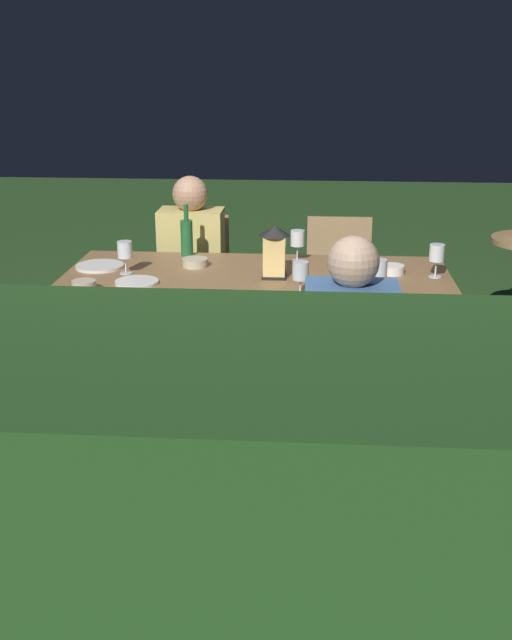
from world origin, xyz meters
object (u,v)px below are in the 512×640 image
Objects in this scene: chair_side_left_b at (196,279)px; bowl_bread at (195,262)px; wine_glass_c at (379,270)px; plate_a at (100,266)px; person_in_mustard at (190,263)px; green_bottle_on_table at (187,236)px; plate_b at (137,282)px; dining_table at (256,287)px; potted_plant_corner at (447,517)px; wine_glass_a at (298,240)px; chair_side_right_a at (349,404)px; person_in_blue at (349,351)px; wine_glass_e at (125,251)px; bowl_olives at (392,269)px; bowl_salad at (84,285)px; chair_side_left_a at (338,282)px; wine_glass_b at (437,254)px; wine_glass_d at (301,272)px; lantern_centerpiece at (274,249)px.

chair_side_left_b is 0.76m from bowl_bread.
wine_glass_c is 1.49m from plate_a.
person_in_mustard is 0.35m from green_bottle_on_table.
dining_table is at bearing -165.48° from plate_b.
potted_plant_corner is at bearing 131.89° from plate_b.
dining_table is at bearing -22.38° from wine_glass_c.
dining_table is 2.28× the size of chair_side_left_b.
plate_b is 1.98m from potted_plant_corner.
plate_b is (1.17, -0.09, -0.11)m from wine_glass_c.
plate_a is at bearing 11.85° from wine_glass_a.
person_in_blue is at bearing -90.00° from chair_side_right_a.
wine_glass_a and wine_glass_e have the same top height.
bowl_salad is (1.49, 0.42, 0.00)m from bowl_olives.
wine_glass_e reaches higher than potted_plant_corner.
wine_glass_b is (-0.46, 0.80, 0.39)m from chair_side_left_a.
chair_side_right_a is (-0.89, 1.77, 0.00)m from chair_side_left_b.
wine_glass_c reaches higher than plate_a.
bowl_salad is at bearing 15.69° from bowl_olives.
dining_table is 11.72× the size of wine_glass_a.
chair_side_left_b is 1.98m from chair_side_right_a.
bowl_olives is at bearing -103.66° from chair_side_right_a.
wine_glass_b reaches higher than plate_b.
wine_glass_b is at bearing -120.77° from person_in_blue.
wine_glass_a reaches higher than bowl_salad.
potted_plant_corner is at bearing 91.20° from bowl_olives.
bowl_bread is (0.78, -0.88, 0.14)m from person_in_blue.
bowl_olives is 1.77m from potted_plant_corner.
bowl_bread is at bearing -41.39° from wine_glass_d.
person_in_blue is 1.35m from wine_glass_e.
potted_plant_corner is at bearing 111.48° from chair_side_right_a.
dining_table is 11.72× the size of wine_glass_d.
wine_glass_c is 0.37m from wine_glass_d.
potted_plant_corner is at bearing 120.69° from bowl_bread.
chair_side_left_b is 3.44× the size of plate_a.
wine_glass_d is at bearing 112.97° from lantern_centerpiece.
potted_plant_corner is at bearing 111.04° from wine_glass_d.
green_bottle_on_table reaches higher than wine_glass_c.
lantern_centerpiece is at bearing -169.53° from dining_table.
wine_glass_a is 1.07m from plate_a.
chair_side_right_a is at bearing 64.59° from wine_glass_b.
bowl_salad is (0.22, 0.14, 0.02)m from plate_b.
wine_glass_d is at bearing 159.50° from wine_glass_e.
person_in_mustard is 0.90m from lantern_centerpiece.
wine_glass_c is at bearing 123.39° from wine_glass_a.
dining_table is at bearing -63.32° from chair_side_right_a.
chair_side_left_b is at bearing -97.27° from plate_b.
person_in_mustard reaches higher than wine_glass_e.
bowl_bread is (1.25, -0.11, -0.09)m from wine_glass_b.
person_in_mustard is 6.80× the size of wine_glass_d.
plate_a is (1.75, -0.05, -0.11)m from wine_glass_b.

